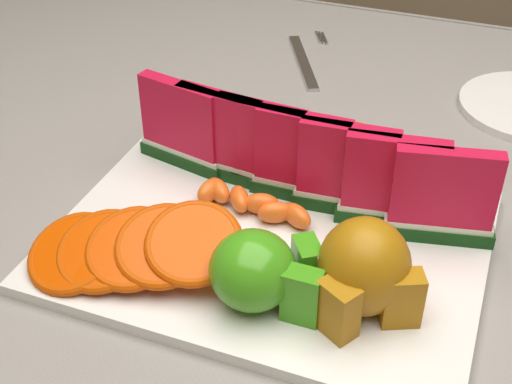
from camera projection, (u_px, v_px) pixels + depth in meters
name	position (u px, v px, depth m)	size (l,w,h in m)	color
table	(348.00, 268.00, 0.82)	(1.40, 0.90, 0.75)	#50321B
tablecloth	(353.00, 225.00, 0.78)	(1.53, 1.03, 0.20)	slate
platter	(270.00, 240.00, 0.68)	(0.40, 0.30, 0.01)	silver
apple_cluster	(262.00, 272.00, 0.59)	(0.12, 0.10, 0.07)	#2C8618
pear_cluster	(365.00, 271.00, 0.58)	(0.10, 0.10, 0.09)	#B67E1F
fork	(305.00, 60.00, 1.01)	(0.09, 0.19, 0.00)	silver
watermelon_row	(302.00, 160.00, 0.70)	(0.39, 0.07, 0.10)	#103B16
orange_fan_front	(133.00, 248.00, 0.63)	(0.21, 0.14, 0.06)	#CD450E
orange_fan_back	(285.00, 143.00, 0.78)	(0.24, 0.11, 0.04)	#CD450E
tangerine_segments	(250.00, 202.00, 0.70)	(0.13, 0.05, 0.02)	orange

